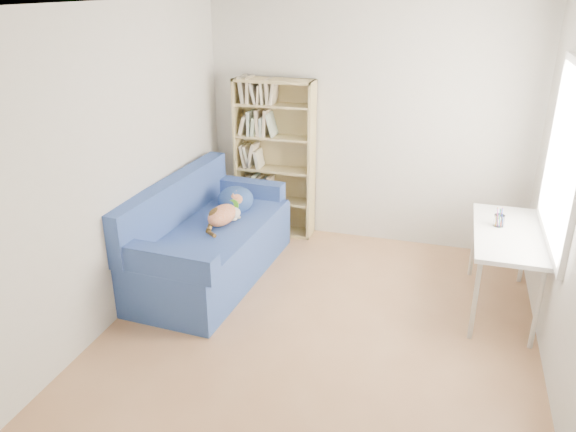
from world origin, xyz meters
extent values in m
plane|color=#A7754B|center=(0.00, 0.00, 0.00)|extent=(4.00, 4.00, 0.00)
cube|color=silver|center=(0.00, 2.00, 1.30)|extent=(3.50, 0.04, 2.60)
cube|color=silver|center=(0.00, -2.00, 1.30)|extent=(3.50, 0.04, 2.60)
cube|color=silver|center=(-1.75, 0.00, 1.30)|extent=(0.04, 4.00, 2.60)
cube|color=silver|center=(1.75, 0.00, 1.30)|extent=(0.04, 4.00, 2.60)
cube|color=white|center=(0.00, 0.00, 2.60)|extent=(3.50, 4.00, 0.04)
cube|color=white|center=(1.75, 0.60, 1.50)|extent=(0.01, 1.20, 1.30)
cube|color=navy|center=(-1.26, 0.63, 0.25)|extent=(1.05, 2.03, 0.50)
cube|color=navy|center=(-1.64, 0.63, 0.74)|extent=(0.29, 1.99, 0.48)
cube|color=navy|center=(-1.26, 1.53, 0.61)|extent=(0.94, 0.23, 0.22)
cube|color=navy|center=(-1.26, -0.28, 0.61)|extent=(0.94, 0.23, 0.22)
cube|color=navy|center=(-1.24, 0.63, 0.52)|extent=(1.02, 1.87, 0.06)
ellipsoid|color=#2B498A|center=(-1.19, 1.13, 0.64)|extent=(0.37, 0.41, 0.28)
ellipsoid|color=#C34316|center=(-1.17, 0.72, 0.63)|extent=(0.25, 0.44, 0.17)
ellipsoid|color=silver|center=(-1.11, 0.84, 0.61)|extent=(0.14, 0.19, 0.11)
ellipsoid|color=#3B2710|center=(-1.20, 0.66, 0.67)|extent=(0.15, 0.22, 0.08)
sphere|color=#C34316|center=(-1.15, 1.02, 0.67)|extent=(0.15, 0.15, 0.15)
cone|color=#C34316|center=(-1.17, 1.06, 0.74)|extent=(0.06, 0.07, 0.07)
cone|color=#C34316|center=(-1.17, 0.99, 0.74)|extent=(0.06, 0.07, 0.07)
cylinder|color=#4BAF23|center=(-1.15, 0.95, 0.65)|extent=(0.12, 0.04, 0.12)
cylinder|color=#3B2710|center=(-1.19, 0.47, 0.60)|extent=(0.09, 0.17, 0.06)
cube|color=tan|center=(-1.42, 1.84, 0.89)|extent=(0.03, 0.28, 1.77)
cube|color=tan|center=(-0.56, 1.84, 0.89)|extent=(0.03, 0.28, 1.77)
cube|color=tan|center=(-0.99, 1.84, 1.76)|extent=(0.89, 0.28, 0.03)
cube|color=tan|center=(-0.99, 1.84, 0.01)|extent=(0.89, 0.28, 0.03)
cube|color=tan|center=(-0.99, 1.97, 0.89)|extent=(0.89, 0.02, 1.77)
cube|color=white|center=(1.45, 0.81, 0.73)|extent=(0.57, 1.24, 0.04)
cylinder|color=silver|center=(1.68, 1.38, 0.35)|extent=(0.04, 0.04, 0.71)
cylinder|color=silver|center=(1.68, 0.25, 0.35)|extent=(0.04, 0.04, 0.71)
cylinder|color=silver|center=(1.21, 1.38, 0.35)|extent=(0.04, 0.04, 0.71)
cylinder|color=silver|center=(1.21, 0.25, 0.35)|extent=(0.04, 0.04, 0.71)
cylinder|color=white|center=(1.37, 0.92, 0.80)|extent=(0.09, 0.09, 0.10)
camera|label=1|loc=(0.89, -3.92, 2.73)|focal=35.00mm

